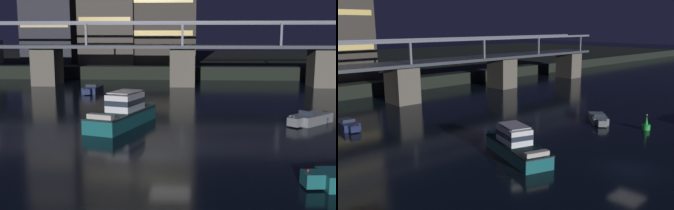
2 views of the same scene
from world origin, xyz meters
TOP-DOWN VIEW (x-y plane):
  - ground_plane at (0.00, 0.00)m, footprint 400.00×400.00m
  - far_riverbank at (0.00, 84.64)m, footprint 240.00×80.00m
  - river_bridge at (0.00, 36.63)m, footprint 87.70×6.40m
  - cabin_cruiser_near_left at (-4.30, 8.66)m, footprint 5.07×9.32m
  - speedboat_mid_left at (-11.59, 28.12)m, footprint 2.02×5.22m
  - speedboat_mid_center at (11.28, 10.02)m, footprint 4.46×4.31m

SIDE VIEW (x-z plane):
  - ground_plane at x=0.00m, z-range 0.00..0.00m
  - speedboat_mid_left at x=-11.59m, z-range -0.17..0.99m
  - speedboat_mid_center at x=11.28m, z-range -0.17..0.99m
  - cabin_cruiser_near_left at x=-4.30m, z-range -0.34..2.45m
  - far_riverbank at x=0.00m, z-range 0.00..2.20m
  - river_bridge at x=0.00m, z-range -0.64..8.74m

